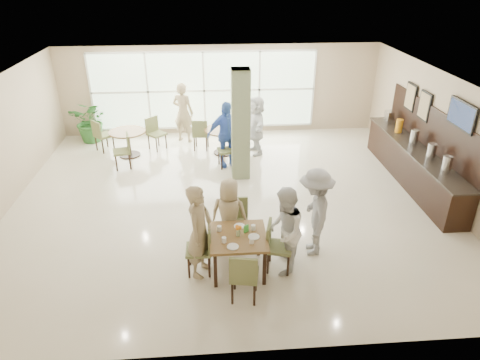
{
  "coord_description": "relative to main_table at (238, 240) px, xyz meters",
  "views": [
    {
      "loc": [
        -0.39,
        -8.85,
        5.03
      ],
      "look_at": [
        0.2,
        -1.2,
        1.1
      ],
      "focal_mm": 32.0,
      "sensor_mm": 36.0,
      "label": 1
    }
  ],
  "objects": [
    {
      "name": "ground",
      "position": [
        -0.06,
        2.65,
        -0.66
      ],
      "size": [
        10.0,
        10.0,
        0.0
      ],
      "primitive_type": "plane",
      "color": "beige",
      "rests_on": "ground"
    },
    {
      "name": "room_shell",
      "position": [
        -0.06,
        2.65,
        1.04
      ],
      "size": [
        10.0,
        10.0,
        10.0
      ],
      "color": "white",
      "rests_on": "ground"
    },
    {
      "name": "window_bank",
      "position": [
        -0.56,
        7.11,
        0.74
      ],
      "size": [
        7.0,
        0.04,
        7.0
      ],
      "color": "silver",
      "rests_on": "ground"
    },
    {
      "name": "column",
      "position": [
        0.34,
        3.85,
        0.74
      ],
      "size": [
        0.45,
        0.45,
        2.8
      ],
      "primitive_type": "cube",
      "color": "#657350",
      "rests_on": "ground"
    },
    {
      "name": "main_table",
      "position": [
        0.0,
        0.0,
        0.0
      ],
      "size": [
        1.0,
        1.0,
        0.75
      ],
      "color": "brown",
      "rests_on": "ground"
    },
    {
      "name": "round_table_left",
      "position": [
        -2.76,
        5.42,
        -0.1
      ],
      "size": [
        1.03,
        1.03,
        0.75
      ],
      "color": "brown",
      "rests_on": "ground"
    },
    {
      "name": "round_table_right",
      "position": [
        -0.03,
        5.39,
        -0.09
      ],
      "size": [
        1.11,
        1.11,
        0.75
      ],
      "color": "brown",
      "rests_on": "ground"
    },
    {
      "name": "chairs_main_table",
      "position": [
        0.03,
        0.03,
        -0.19
      ],
      "size": [
        1.95,
        2.02,
        0.95
      ],
      "color": "olive",
      "rests_on": "ground"
    },
    {
      "name": "chairs_table_left",
      "position": [
        -2.78,
        5.43,
        -0.19
      ],
      "size": [
        2.18,
        1.85,
        0.95
      ],
      "color": "olive",
      "rests_on": "ground"
    },
    {
      "name": "chairs_table_right",
      "position": [
        0.01,
        5.36,
        -0.19
      ],
      "size": [
        1.95,
        1.97,
        0.95
      ],
      "color": "olive",
      "rests_on": "ground"
    },
    {
      "name": "tabletop_clutter",
      "position": [
        0.02,
        -0.01,
        0.15
      ],
      "size": [
        0.73,
        0.82,
        0.21
      ],
      "color": "white",
      "rests_on": "main_table"
    },
    {
      "name": "buffet_counter",
      "position": [
        4.64,
        3.16,
        -0.11
      ],
      "size": [
        0.64,
        4.7,
        1.95
      ],
      "color": "black",
      "rests_on": "ground"
    },
    {
      "name": "wall_tv",
      "position": [
        4.88,
        2.05,
        1.49
      ],
      "size": [
        0.06,
        1.0,
        0.58
      ],
      "color": "black",
      "rests_on": "ground"
    },
    {
      "name": "framed_art_a",
      "position": [
        4.89,
        3.65,
        1.19
      ],
      "size": [
        0.05,
        0.55,
        0.7
      ],
      "color": "black",
      "rests_on": "ground"
    },
    {
      "name": "framed_art_b",
      "position": [
        4.89,
        4.45,
        1.19
      ],
      "size": [
        0.05,
        0.55,
        0.7
      ],
      "color": "black",
      "rests_on": "ground"
    },
    {
      "name": "potted_plant",
      "position": [
        -4.05,
        6.64,
        -0.0
      ],
      "size": [
        1.45,
        1.45,
        1.32
      ],
      "primitive_type": "imported",
      "rotation": [
        0.0,
        0.0,
        -0.26
      ],
      "color": "#2A6528",
      "rests_on": "ground"
    },
    {
      "name": "teen_left",
      "position": [
        -0.67,
        -0.0,
        0.21
      ],
      "size": [
        0.63,
        0.75,
        1.75
      ],
      "primitive_type": "imported",
      "rotation": [
        0.0,
        0.0,
        1.18
      ],
      "color": "tan",
      "rests_on": "ground"
    },
    {
      "name": "teen_far",
      "position": [
        -0.12,
        0.71,
        0.08
      ],
      "size": [
        0.81,
        0.59,
        1.49
      ],
      "primitive_type": "imported",
      "rotation": [
        0.0,
        0.0,
        2.84
      ],
      "color": "tan",
      "rests_on": "ground"
    },
    {
      "name": "teen_right",
      "position": [
        0.81,
        -0.03,
        0.16
      ],
      "size": [
        0.77,
        0.91,
        1.65
      ],
      "primitive_type": "imported",
      "rotation": [
        0.0,
        0.0,
        -1.77
      ],
      "color": "white",
      "rests_on": "ground"
    },
    {
      "name": "teen_standing",
      "position": [
        1.46,
        0.47,
        0.21
      ],
      "size": [
        0.78,
        1.2,
        1.75
      ],
      "primitive_type": "imported",
      "rotation": [
        0.0,
        0.0,
        -1.69
      ],
      "color": "#9A9A9D",
      "rests_on": "ground"
    },
    {
      "name": "adult_a",
      "position": [
        0.0,
        4.55,
        0.24
      ],
      "size": [
        1.19,
        0.89,
        1.8
      ],
      "primitive_type": "imported",
      "rotation": [
        0.0,
        0.0,
        0.31
      ],
      "color": "#446ECD",
      "rests_on": "ground"
    },
    {
      "name": "adult_b",
      "position": [
        0.9,
        5.35,
        0.18
      ],
      "size": [
        0.97,
        1.67,
        1.69
      ],
      "primitive_type": "imported",
      "rotation": [
        0.0,
        0.0,
        -1.38
      ],
      "color": "white",
      "rests_on": "ground"
    },
    {
      "name": "adult_standing",
      "position": [
        -1.21,
        6.44,
        0.26
      ],
      "size": [
        0.8,
        0.68,
        1.84
      ],
      "primitive_type": "imported",
      "rotation": [
        0.0,
        0.0,
        2.71
      ],
      "color": "tan",
      "rests_on": "ground"
    }
  ]
}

